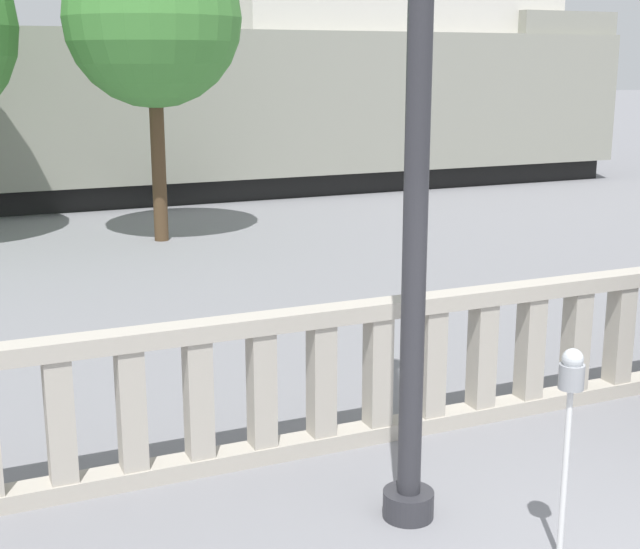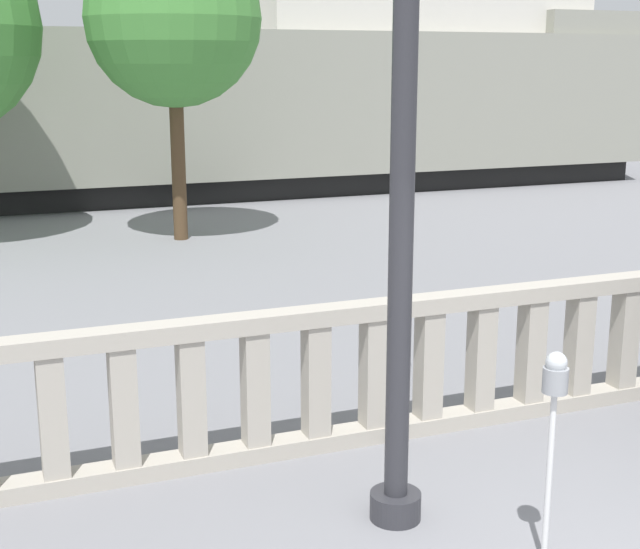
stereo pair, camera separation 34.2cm
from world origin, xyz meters
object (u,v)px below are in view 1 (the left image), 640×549
(train_near, at_px, (239,110))
(tree_left, at_px, (152,19))
(parking_meter, at_px, (570,393))
(lamppost, at_px, (420,33))

(train_near, relative_size, tree_left, 3.82)
(train_near, bearing_deg, parking_meter, -101.86)
(lamppost, distance_m, tree_left, 10.92)
(train_near, bearing_deg, lamppost, -104.70)
(parking_meter, bearing_deg, train_near, 78.14)
(lamppost, height_order, tree_left, lamppost)
(lamppost, xyz_separation_m, parking_meter, (0.65, -0.89, -2.23))
(lamppost, bearing_deg, parking_meter, -53.98)
(lamppost, height_order, parking_meter, lamppost)
(lamppost, bearing_deg, train_near, 75.30)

